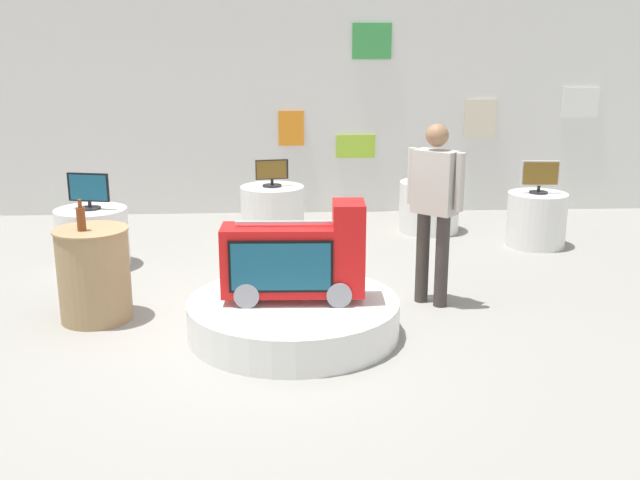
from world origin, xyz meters
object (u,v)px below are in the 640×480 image
(bottle_on_side_table, at_px, (81,218))
(tv_on_right_rear, at_px, (431,169))
(display_pedestal_right_rear, at_px, (429,207))
(display_pedestal_far_right, at_px, (273,212))
(display_pedestal_center_rear, at_px, (536,219))
(side_table_round, at_px, (94,274))
(main_display_pedestal, at_px, (294,317))
(display_pedestal_left_rear, at_px, (93,238))
(novelty_firetruck_tv, at_px, (296,261))
(tv_on_far_right, at_px, (272,173))
(tv_on_left_rear, at_px, (89,190))
(shopper_browsing_near_truck, at_px, (434,201))
(tv_on_center_rear, at_px, (540,176))

(bottle_on_side_table, bearing_deg, tv_on_right_rear, 40.02)
(display_pedestal_right_rear, xyz_separation_m, display_pedestal_far_right, (-1.96, -0.18, 0.00))
(display_pedestal_center_rear, distance_m, side_table_round, 5.04)
(main_display_pedestal, relative_size, tv_on_right_rear, 4.45)
(main_display_pedestal, xyz_separation_m, display_pedestal_far_right, (-0.20, 3.12, 0.17))
(tv_on_right_rear, xyz_separation_m, bottle_on_side_table, (-3.50, -2.94, 0.12))
(display_pedestal_far_right, xyz_separation_m, bottle_on_side_table, (-1.54, -2.76, 0.60))
(display_pedestal_left_rear, bearing_deg, side_table_round, -75.64)
(tv_on_right_rear, bearing_deg, display_pedestal_center_rear, -33.82)
(side_table_round, height_order, bottle_on_side_table, bottle_on_side_table)
(novelty_firetruck_tv, bearing_deg, tv_on_far_right, 94.09)
(display_pedestal_right_rear, relative_size, tv_on_right_rear, 1.93)
(tv_on_left_rear, relative_size, shopper_browsing_near_truck, 0.27)
(display_pedestal_right_rear, height_order, side_table_round, side_table_round)
(tv_on_left_rear, xyz_separation_m, tv_on_right_rear, (3.85, 1.32, -0.03))
(display_pedestal_left_rear, distance_m, display_pedestal_right_rear, 4.07)
(main_display_pedestal, xyz_separation_m, tv_on_far_right, (-0.20, 3.12, 0.65))
(shopper_browsing_near_truck, bearing_deg, display_pedestal_right_rear, 79.32)
(tv_on_center_rear, relative_size, display_pedestal_far_right, 0.57)
(tv_on_far_right, relative_size, side_table_round, 0.49)
(main_display_pedestal, distance_m, display_pedestal_right_rear, 3.75)
(novelty_firetruck_tv, xyz_separation_m, display_pedestal_left_rear, (-2.11, 1.99, -0.32))
(tv_on_left_rear, xyz_separation_m, bottle_on_side_table, (0.35, -1.62, 0.09))
(tv_on_left_rear, height_order, side_table_round, tv_on_left_rear)
(side_table_round, bearing_deg, novelty_firetruck_tv, -14.17)
(tv_on_center_rear, relative_size, side_table_round, 0.54)
(tv_on_center_rear, relative_size, display_pedestal_right_rear, 0.58)
(novelty_firetruck_tv, distance_m, display_pedestal_right_rear, 3.75)
(tv_on_far_right, bearing_deg, display_pedestal_far_right, 80.38)
(tv_on_far_right, distance_m, shopper_browsing_near_truck, 2.87)
(tv_on_right_rear, distance_m, display_pedestal_far_right, 2.03)
(novelty_firetruck_tv, bearing_deg, display_pedestal_left_rear, 136.69)
(novelty_firetruck_tv, distance_m, display_pedestal_left_rear, 2.92)
(tv_on_left_rear, relative_size, side_table_round, 0.55)
(display_pedestal_center_rear, bearing_deg, display_pedestal_right_rear, 146.04)
(novelty_firetruck_tv, relative_size, display_pedestal_right_rear, 1.53)
(main_display_pedestal, distance_m, side_table_round, 1.76)
(tv_on_center_rear, bearing_deg, tv_on_left_rear, -173.42)
(display_pedestal_center_rear, relative_size, bottle_on_side_table, 2.56)
(display_pedestal_right_rear, relative_size, shopper_browsing_near_truck, 0.46)
(main_display_pedestal, xyz_separation_m, display_pedestal_center_rear, (2.88, 2.55, 0.17))
(main_display_pedestal, distance_m, display_pedestal_far_right, 3.13)
(display_pedestal_left_rear, relative_size, display_pedestal_center_rear, 1.10)
(bottle_on_side_table, bearing_deg, shopper_browsing_near_truck, 5.66)
(main_display_pedestal, relative_size, bottle_on_side_table, 6.48)
(main_display_pedestal, height_order, display_pedestal_center_rear, display_pedestal_center_rear)
(main_display_pedestal, bearing_deg, tv_on_far_right, 93.68)
(tv_on_center_rear, distance_m, display_pedestal_right_rear, 1.44)
(display_pedestal_right_rear, relative_size, bottle_on_side_table, 2.82)
(display_pedestal_far_right, xyz_separation_m, tv_on_far_right, (-0.00, -0.00, 0.48))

